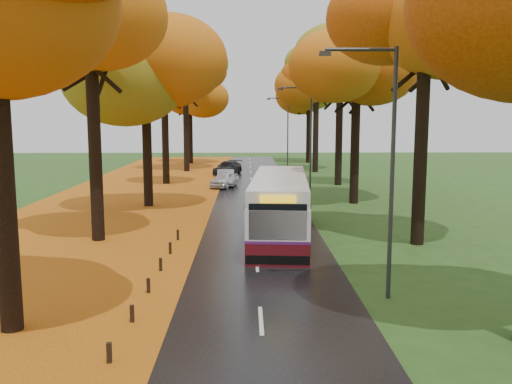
{
  "coord_description": "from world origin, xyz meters",
  "views": [
    {
      "loc": [
        -0.39,
        -8.93,
        5.87
      ],
      "look_at": [
        0.0,
        14.47,
        2.6
      ],
      "focal_mm": 38.0,
      "sensor_mm": 36.0,
      "label": 1
    }
  ],
  "objects_px": {
    "streetlamp_far": "(286,127)",
    "car_silver": "(226,178)",
    "bus": "(280,205)",
    "streetlamp_near": "(385,154)",
    "car_dark": "(228,168)",
    "streetlamp_mid": "(307,133)",
    "car_white": "(225,180)"
  },
  "relations": [
    {
      "from": "streetlamp_mid",
      "to": "streetlamp_far",
      "type": "xyz_separation_m",
      "value": [
        0.0,
        22.0,
        0.0
      ]
    },
    {
      "from": "streetlamp_far",
      "to": "car_dark",
      "type": "relative_size",
      "value": 1.75
    },
    {
      "from": "car_white",
      "to": "bus",
      "type": "bearing_deg",
      "value": -60.77
    },
    {
      "from": "bus",
      "to": "car_silver",
      "type": "distance_m",
      "value": 19.99
    },
    {
      "from": "streetlamp_far",
      "to": "car_white",
      "type": "distance_m",
      "value": 17.84
    },
    {
      "from": "car_white",
      "to": "car_dark",
      "type": "xyz_separation_m",
      "value": [
        -0.09,
        10.19,
        0.03
      ]
    },
    {
      "from": "car_white",
      "to": "car_silver",
      "type": "xyz_separation_m",
      "value": [
        0.06,
        1.02,
        0.03
      ]
    },
    {
      "from": "car_white",
      "to": "streetlamp_far",
      "type": "bearing_deg",
      "value": 87.78
    },
    {
      "from": "streetlamp_mid",
      "to": "car_silver",
      "type": "distance_m",
      "value": 9.99
    },
    {
      "from": "streetlamp_far",
      "to": "car_white",
      "type": "height_order",
      "value": "streetlamp_far"
    },
    {
      "from": "bus",
      "to": "car_silver",
      "type": "xyz_separation_m",
      "value": [
        -3.4,
        19.67,
        -0.88
      ]
    },
    {
      "from": "streetlamp_near",
      "to": "car_white",
      "type": "bearing_deg",
      "value": 102.6
    },
    {
      "from": "streetlamp_near",
      "to": "car_dark",
      "type": "height_order",
      "value": "streetlamp_near"
    },
    {
      "from": "car_white",
      "to": "car_dark",
      "type": "height_order",
      "value": "car_dark"
    },
    {
      "from": "streetlamp_far",
      "to": "car_silver",
      "type": "height_order",
      "value": "streetlamp_far"
    },
    {
      "from": "streetlamp_far",
      "to": "bus",
      "type": "height_order",
      "value": "streetlamp_far"
    },
    {
      "from": "streetlamp_mid",
      "to": "car_silver",
      "type": "relative_size",
      "value": 1.96
    },
    {
      "from": "bus",
      "to": "streetlamp_near",
      "type": "bearing_deg",
      "value": -68.98
    },
    {
      "from": "car_white",
      "to": "car_dark",
      "type": "distance_m",
      "value": 10.19
    },
    {
      "from": "streetlamp_near",
      "to": "car_silver",
      "type": "height_order",
      "value": "streetlamp_near"
    },
    {
      "from": "streetlamp_near",
      "to": "car_dark",
      "type": "bearing_deg",
      "value": 99.42
    },
    {
      "from": "streetlamp_far",
      "to": "car_silver",
      "type": "relative_size",
      "value": 1.96
    },
    {
      "from": "bus",
      "to": "car_dark",
      "type": "distance_m",
      "value": 29.08
    },
    {
      "from": "bus",
      "to": "streetlamp_mid",
      "type": "bearing_deg",
      "value": 82.26
    },
    {
      "from": "streetlamp_mid",
      "to": "bus",
      "type": "height_order",
      "value": "streetlamp_mid"
    },
    {
      "from": "streetlamp_far",
      "to": "car_silver",
      "type": "bearing_deg",
      "value": -112.0
    },
    {
      "from": "streetlamp_far",
      "to": "streetlamp_mid",
      "type": "bearing_deg",
      "value": -90.0
    },
    {
      "from": "streetlamp_mid",
      "to": "car_dark",
      "type": "height_order",
      "value": "streetlamp_mid"
    },
    {
      "from": "streetlamp_far",
      "to": "car_dark",
      "type": "xyz_separation_m",
      "value": [
        -6.3,
        -6.04,
        -4.01
      ]
    },
    {
      "from": "streetlamp_near",
      "to": "car_white",
      "type": "distance_m",
      "value": 28.74
    },
    {
      "from": "car_white",
      "to": "car_silver",
      "type": "bearing_deg",
      "value": 105.2
    },
    {
      "from": "streetlamp_near",
      "to": "streetlamp_far",
      "type": "bearing_deg",
      "value": 90.0
    }
  ]
}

